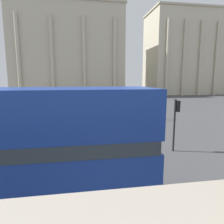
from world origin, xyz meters
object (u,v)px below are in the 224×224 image
object	(u,v)px
plaza_building_left	(69,53)
car_maroon	(50,110)
plaza_building_right	(188,54)
traffic_light_mid	(118,101)
pedestrian_black	(163,111)
pedestrian_grey	(108,100)
pedestrian_red	(27,117)
traffic_light_near	(176,117)

from	to	relation	value
plaza_building_left	car_maroon	size ratio (longest dim) A/B	7.15
plaza_building_right	traffic_light_mid	xyz separation A→B (m)	(-31.01, -42.76, -10.02)
plaza_building_right	pedestrian_black	bearing A→B (deg)	-122.24
pedestrian_grey	pedestrian_black	size ratio (longest dim) A/B	0.91
pedestrian_grey	pedestrian_red	xyz separation A→B (m)	(-10.07, -16.09, 0.12)
plaza_building_right	traffic_light_near	bearing A→B (deg)	-119.91
traffic_light_mid	pedestrian_red	distance (m)	8.82
plaza_building_right	pedestrian_grey	size ratio (longest dim) A/B	16.33
pedestrian_grey	plaza_building_right	bearing A→B (deg)	94.91
traffic_light_near	plaza_building_left	bearing A→B (deg)	99.97
car_maroon	pedestrian_red	bearing A→B (deg)	14.33
pedestrian_grey	pedestrian_red	distance (m)	18.99
traffic_light_mid	car_maroon	size ratio (longest dim) A/B	0.94
pedestrian_black	traffic_light_mid	bearing A→B (deg)	17.54
plaza_building_right	pedestrian_black	xyz separation A→B (m)	(-25.29, -40.10, -11.59)
car_maroon	plaza_building_left	bearing A→B (deg)	-156.61
plaza_building_left	traffic_light_near	size ratio (longest dim) A/B	8.89
plaza_building_left	pedestrian_black	size ratio (longest dim) A/B	17.17
plaza_building_left	plaza_building_right	bearing A→B (deg)	1.90
plaza_building_right	car_maroon	xyz separation A→B (m)	(-38.34, -35.08, -11.90)
pedestrian_grey	traffic_light_near	bearing A→B (deg)	-33.69
plaza_building_left	plaza_building_right	distance (m)	37.15
pedestrian_grey	pedestrian_red	world-z (taller)	pedestrian_red
pedestrian_black	plaza_building_right	bearing A→B (deg)	-129.66
traffic_light_near	car_maroon	world-z (taller)	traffic_light_near
traffic_light_mid	pedestrian_black	size ratio (longest dim) A/B	2.26
car_maroon	pedestrian_grey	world-z (taller)	pedestrian_grey
traffic_light_mid	pedestrian_grey	xyz separation A→B (m)	(1.46, 17.23, -1.67)
pedestrian_grey	car_maroon	bearing A→B (deg)	-78.54
plaza_building_left	traffic_light_mid	bearing A→B (deg)	-81.62
plaza_building_left	traffic_light_mid	world-z (taller)	plaza_building_left
traffic_light_near	pedestrian_black	bearing A→B (deg)	71.00
pedestrian_black	pedestrian_red	bearing A→B (deg)	-1.33
plaza_building_right	pedestrian_red	size ratio (longest dim) A/B	14.68
plaza_building_left	pedestrian_grey	world-z (taller)	plaza_building_left
traffic_light_mid	plaza_building_right	bearing A→B (deg)	54.05
plaza_building_right	car_maroon	world-z (taller)	plaza_building_right
pedestrian_red	pedestrian_black	world-z (taller)	pedestrian_red
plaza_building_left	pedestrian_grey	distance (m)	27.82
car_maroon	pedestrian_black	size ratio (longest dim) A/B	2.40
traffic_light_near	pedestrian_black	xyz separation A→B (m)	(3.31, 9.62, -1.21)
plaza_building_left	pedestrian_black	world-z (taller)	plaza_building_left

